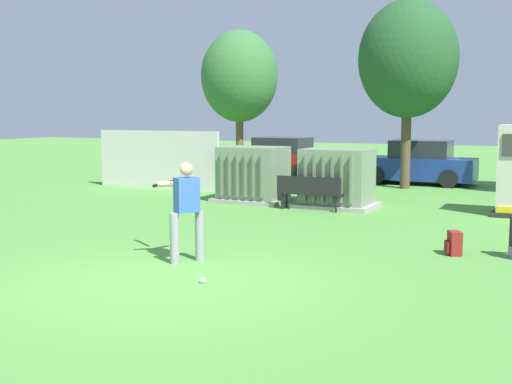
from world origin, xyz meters
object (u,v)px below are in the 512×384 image
at_px(transformer_mid_west, 337,179).
at_px(parked_car_leftmost, 280,158).
at_px(park_bench, 310,191).
at_px(parked_car_left_of_center, 418,164).
at_px(transformer_west, 253,175).
at_px(sports_ball, 202,280).
at_px(batter, 185,206).
at_px(backpack, 454,244).

bearing_deg(transformer_mid_west, parked_car_leftmost, 123.68).
bearing_deg(park_bench, parked_car_left_of_center, 81.91).
bearing_deg(parked_car_leftmost, parked_car_left_of_center, -5.16).
bearing_deg(park_bench, transformer_west, 156.83).
bearing_deg(transformer_west, parked_car_left_of_center, 65.30).
bearing_deg(parked_car_left_of_center, transformer_mid_west, -95.37).
relative_size(transformer_west, transformer_mid_west, 1.00).
bearing_deg(park_bench, sports_ball, -80.56).
height_order(transformer_west, batter, batter).
relative_size(park_bench, sports_ball, 20.00).
distance_m(sports_ball, backpack, 4.86).
xyz_separation_m(transformer_west, backpack, (6.54, -4.97, -0.57)).
height_order(transformer_west, parked_car_left_of_center, same).
xyz_separation_m(parked_car_leftmost, parked_car_left_of_center, (5.77, -0.52, 0.00)).
xyz_separation_m(park_bench, parked_car_left_of_center, (1.14, 8.01, 0.22)).
distance_m(park_bench, backpack, 6.00).
height_order(sports_ball, backpack, backpack).
bearing_deg(backpack, park_bench, 137.36).
height_order(transformer_west, parked_car_leftmost, same).
xyz_separation_m(transformer_west, parked_car_leftmost, (-2.51, 7.62, -0.04)).
bearing_deg(sports_ball, batter, 131.25).
relative_size(park_bench, batter, 1.03).
bearing_deg(sports_ball, parked_car_left_of_center, 90.57).
bearing_deg(parked_car_left_of_center, batter, -93.33).
bearing_deg(parked_car_left_of_center, park_bench, -98.09).
relative_size(transformer_mid_west, parked_car_leftmost, 0.49).
height_order(transformer_mid_west, batter, batter).
distance_m(transformer_west, parked_car_left_of_center, 7.81).
distance_m(transformer_west, batter, 7.93).
bearing_deg(backpack, batter, -147.97).
height_order(park_bench, parked_car_left_of_center, parked_car_left_of_center).
bearing_deg(sports_ball, transformer_mid_west, 95.47).
relative_size(transformer_west, parked_car_leftmost, 0.49).
height_order(batter, backpack, batter).
xyz_separation_m(backpack, parked_car_left_of_center, (-3.27, 12.07, 0.54)).
distance_m(batter, parked_car_leftmost, 15.95).
height_order(transformer_west, transformer_mid_west, same).
bearing_deg(sports_ball, park_bench, 99.44).
bearing_deg(parked_car_left_of_center, parked_car_leftmost, 174.84).
bearing_deg(batter, transformer_west, 107.72).
height_order(transformer_west, backpack, transformer_west).
relative_size(backpack, parked_car_leftmost, 0.10).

